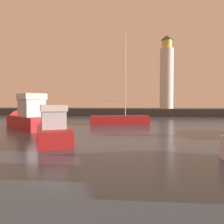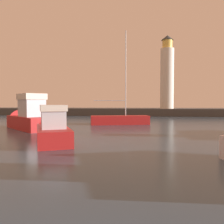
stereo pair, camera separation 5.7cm
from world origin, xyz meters
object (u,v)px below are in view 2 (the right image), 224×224
lighthouse (167,74)px  sailboat_moored (120,120)px  motorboat_2 (26,118)px  motorboat_0 (52,129)px

lighthouse → sailboat_moored: 24.68m
lighthouse → sailboat_moored: lighthouse is taller
motorboat_2 → sailboat_moored: bearing=31.8°
motorboat_0 → sailboat_moored: bearing=73.7°
lighthouse → sailboat_moored: bearing=-111.2°
lighthouse → sailboat_moored: size_ratio=1.28×
lighthouse → motorboat_2: size_ratio=1.86×
motorboat_0 → sailboat_moored: sailboat_moored is taller
lighthouse → motorboat_0: lighthouse is taller
motorboat_0 → motorboat_2: size_ratio=0.95×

